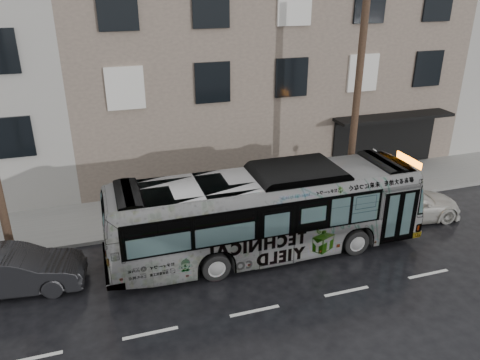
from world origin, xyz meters
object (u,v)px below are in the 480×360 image
object	(u,v)px
white_sedan	(404,204)
bus	(267,212)
utility_pole_front	(356,103)
dark_sedan	(13,271)
sign_post	(371,173)

from	to	relation	value
white_sedan	bus	bearing A→B (deg)	100.27
utility_pole_front	dark_sedan	world-z (taller)	utility_pole_front
dark_sedan	white_sedan	bearing A→B (deg)	-81.98
bus	white_sedan	distance (m)	6.56
utility_pole_front	white_sedan	distance (m)	4.68
utility_pole_front	sign_post	world-z (taller)	utility_pole_front
sign_post	bus	bearing A→B (deg)	-156.36
dark_sedan	bus	bearing A→B (deg)	-85.16
sign_post	bus	xyz separation A→B (m)	(-6.04, -2.64, 0.28)
bus	white_sedan	size ratio (longest dim) A/B	2.39
white_sedan	dark_sedan	world-z (taller)	dark_sedan
utility_pole_front	dark_sedan	xyz separation A→B (m)	(-13.60, -2.36, -3.92)
sign_post	dark_sedan	xyz separation A→B (m)	(-14.70, -2.36, -0.62)
bus	dark_sedan	distance (m)	8.71
sign_post	utility_pole_front	bearing A→B (deg)	180.00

